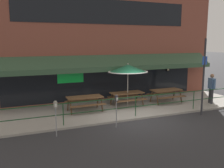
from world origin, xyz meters
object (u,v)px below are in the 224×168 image
Objects in this scene: pedestrian_walking at (211,87)px; parking_meter_far at (116,101)px; picnic_table_left at (85,100)px; street_sign_pole at (204,76)px; patio_umbrella_centre at (128,69)px; parking_meter_near at (56,108)px; picnic_table_centre at (127,95)px; picnic_table_right at (166,92)px.

parking_meter_far is (-6.55, -1.42, 0.09)m from pedestrian_walking.
street_sign_pole reaches higher than picnic_table_left.
patio_umbrella_centre is at bearing 55.44° from parking_meter_far.
parking_meter_near reaches higher than picnic_table_left.
parking_meter_far reaches higher than picnic_table_centre.
patio_umbrella_centre is 1.39× the size of pedestrian_walking.
picnic_table_centre is 1.05× the size of pedestrian_walking.
parking_meter_near is (-1.92, -2.65, 0.44)m from picnic_table_left.
pedestrian_walking is 1.20× the size of parking_meter_near.
picnic_table_centre is 0.76× the size of patio_umbrella_centre.
patio_umbrella_centre is 3.38m from parking_meter_far.
parking_meter_near is at bearing -158.95° from picnic_table_right.
pedestrian_walking reaches higher than parking_meter_far.
picnic_table_left is 2.86m from patio_umbrella_centre.
picnic_table_right is at bearing -2.00° from patio_umbrella_centre.
patio_umbrella_centre is 0.63× the size of street_sign_pole.
patio_umbrella_centre reaches higher than parking_meter_near.
parking_meter_near is (-6.83, -2.63, 0.44)m from picnic_table_right.
picnic_table_left is 2.46m from picnic_table_centre.
pedestrian_walking is 0.45× the size of street_sign_pole.
street_sign_pole is (0.40, -2.49, 1.24)m from picnic_table_right.
picnic_table_right is at bearing -0.23° from picnic_table_left.
patio_umbrella_centre is 1.67× the size of parking_meter_far.
picnic_table_centre is 3.33m from parking_meter_far.
picnic_table_left is 3.30m from parking_meter_near.
patio_umbrella_centre is 1.67× the size of parking_meter_near.
picnic_table_right is (2.45, -0.18, 0.00)m from picnic_table_centre.
parking_meter_near is at bearing -147.33° from picnic_table_centre.
pedestrian_walking is (7.18, -1.17, 0.35)m from picnic_table_left.
parking_meter_near is 1.00× the size of parking_meter_far.
picnic_table_right is 7.33m from parking_meter_near.
picnic_table_centre is at bearing 136.94° from street_sign_pole.
picnic_table_right is 2.57m from pedestrian_walking.
pedestrian_walking is 6.71m from parking_meter_far.
parking_meter_near reaches higher than picnic_table_centre.
street_sign_pole reaches higher than picnic_table_centre.
street_sign_pole is at bearing -43.06° from picnic_table_centre.
picnic_table_centre is 5.22m from parking_meter_near.
pedestrian_walking is 9.22m from parking_meter_near.
picnic_table_centre is 1.48m from patio_umbrella_centre.
parking_meter_far is 4.75m from street_sign_pole.
parking_meter_near is at bearing -178.66° from parking_meter_far.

